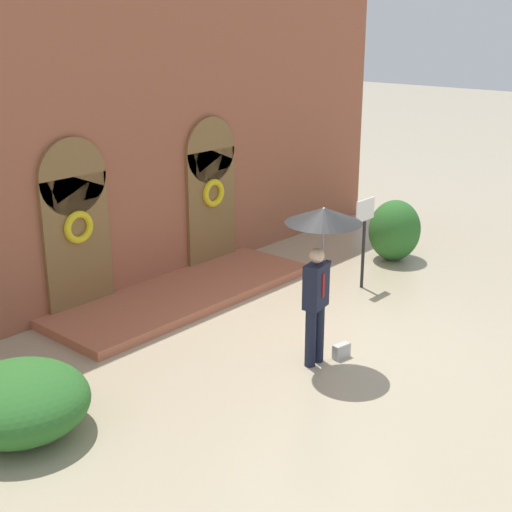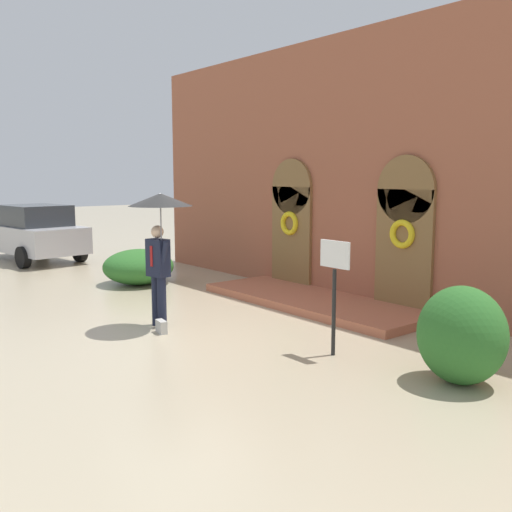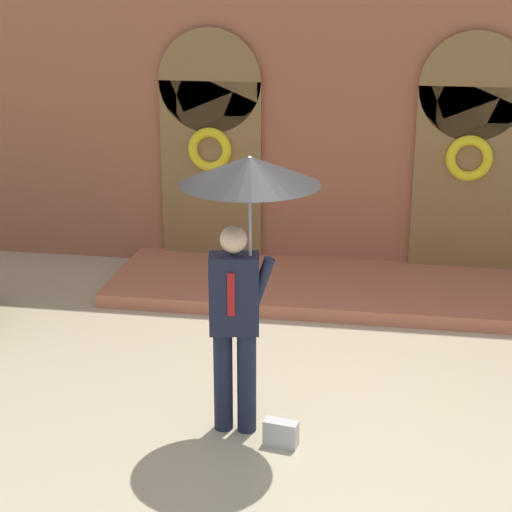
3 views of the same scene
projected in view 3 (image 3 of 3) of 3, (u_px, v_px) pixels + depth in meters
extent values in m
plane|color=tan|center=(297.00, 418.00, 7.44)|extent=(80.00, 80.00, 0.00)
cube|color=#9E563D|center=(342.00, 48.00, 10.48)|extent=(14.00, 0.50, 5.60)
cube|color=brown|center=(211.00, 175.00, 10.97)|extent=(1.30, 0.08, 2.40)
cylinder|color=brown|center=(210.00, 81.00, 10.59)|extent=(1.30, 0.08, 1.30)
cube|color=brown|center=(467.00, 185.00, 10.47)|extent=(1.30, 0.08, 2.40)
cylinder|color=brown|center=(474.00, 86.00, 10.09)|extent=(1.30, 0.08, 1.30)
torus|color=yellow|center=(210.00, 150.00, 10.79)|extent=(0.56, 0.12, 0.56)
torus|color=yellow|center=(469.00, 158.00, 10.29)|extent=(0.56, 0.12, 0.56)
cube|color=#B56346|center=(328.00, 288.00, 10.27)|extent=(5.20, 1.80, 0.16)
cylinder|color=#191E33|center=(223.00, 380.00, 7.14)|extent=(0.16, 0.16, 0.90)
cylinder|color=#191E33|center=(247.00, 382.00, 7.11)|extent=(0.16, 0.16, 0.90)
cube|color=#191E33|center=(234.00, 294.00, 6.88)|extent=(0.44, 0.31, 0.66)
cube|color=#A51919|center=(231.00, 295.00, 6.75)|extent=(0.06, 0.02, 0.36)
sphere|color=beige|center=(234.00, 239.00, 6.73)|extent=(0.22, 0.22, 0.22)
cylinder|color=#191E33|center=(261.00, 284.00, 6.81)|extent=(0.22, 0.09, 0.46)
cylinder|color=gray|center=(250.00, 245.00, 6.73)|extent=(0.02, 0.02, 0.98)
cone|color=black|center=(250.00, 170.00, 6.53)|extent=(1.10, 1.10, 0.22)
cone|color=white|center=(250.00, 168.00, 6.53)|extent=(0.61, 0.61, 0.20)
cube|color=#B7B7B2|center=(281.00, 433.00, 6.98)|extent=(0.30, 0.17, 0.22)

